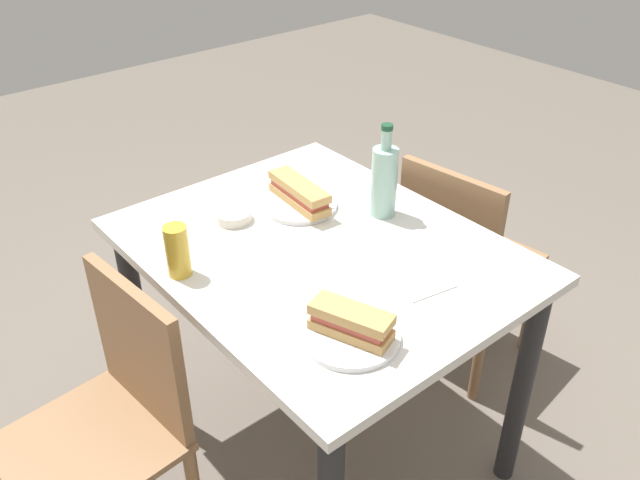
{
  "coord_description": "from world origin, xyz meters",
  "views": [
    {
      "loc": [
        1.19,
        -0.99,
        1.79
      ],
      "look_at": [
        0.0,
        0.0,
        0.8
      ],
      "focal_mm": 37.82,
      "sensor_mm": 36.0,
      "label": 1
    }
  ],
  "objects_px": {
    "knife_far": "(357,318)",
    "knife_near": "(311,196)",
    "dining_table": "(320,283)",
    "chair_near": "(114,415)",
    "plate_near": "(299,205)",
    "plate_far": "(351,336)",
    "baguette_sandwich_far": "(351,322)",
    "olive_bowl": "(233,216)",
    "chair_far": "(459,257)",
    "water_bottle": "(384,180)",
    "beer_glass": "(177,251)",
    "baguette_sandwich_near": "(299,193)"
  },
  "relations": [
    {
      "from": "plate_far",
      "to": "knife_far",
      "type": "bearing_deg",
      "value": 121.9
    },
    {
      "from": "dining_table",
      "to": "knife_near",
      "type": "relative_size",
      "value": 5.98
    },
    {
      "from": "baguette_sandwich_near",
      "to": "water_bottle",
      "type": "distance_m",
      "value": 0.26
    },
    {
      "from": "beer_glass",
      "to": "olive_bowl",
      "type": "xyz_separation_m",
      "value": [
        -0.14,
        0.26,
        -0.06
      ]
    },
    {
      "from": "knife_far",
      "to": "baguette_sandwich_near",
      "type": "bearing_deg",
      "value": 155.48
    },
    {
      "from": "plate_near",
      "to": "water_bottle",
      "type": "relative_size",
      "value": 0.8
    },
    {
      "from": "knife_far",
      "to": "knife_near",
      "type": "bearing_deg",
      "value": 151.32
    },
    {
      "from": "chair_near",
      "to": "chair_far",
      "type": "bearing_deg",
      "value": 85.83
    },
    {
      "from": "olive_bowl",
      "to": "chair_far",
      "type": "bearing_deg",
      "value": 69.09
    },
    {
      "from": "plate_near",
      "to": "knife_near",
      "type": "distance_m",
      "value": 0.05
    },
    {
      "from": "plate_far",
      "to": "baguette_sandwich_far",
      "type": "relative_size",
      "value": 1.13
    },
    {
      "from": "chair_far",
      "to": "baguette_sandwich_far",
      "type": "bearing_deg",
      "value": -67.95
    },
    {
      "from": "plate_near",
      "to": "baguette_sandwich_near",
      "type": "relative_size",
      "value": 0.93
    },
    {
      "from": "baguette_sandwich_far",
      "to": "water_bottle",
      "type": "distance_m",
      "value": 0.58
    },
    {
      "from": "knife_near",
      "to": "olive_bowl",
      "type": "distance_m",
      "value": 0.25
    },
    {
      "from": "chair_far",
      "to": "beer_glass",
      "type": "relative_size",
      "value": 5.96
    },
    {
      "from": "chair_far",
      "to": "plate_far",
      "type": "xyz_separation_m",
      "value": [
        0.33,
        -0.81,
        0.31
      ]
    },
    {
      "from": "dining_table",
      "to": "knife_near",
      "type": "distance_m",
      "value": 0.29
    },
    {
      "from": "baguette_sandwich_near",
      "to": "olive_bowl",
      "type": "bearing_deg",
      "value": -107.28
    },
    {
      "from": "baguette_sandwich_near",
      "to": "chair_near",
      "type": "bearing_deg",
      "value": -79.95
    },
    {
      "from": "olive_bowl",
      "to": "baguette_sandwich_far",
      "type": "bearing_deg",
      "value": -8.06
    },
    {
      "from": "baguette_sandwich_far",
      "to": "beer_glass",
      "type": "bearing_deg",
      "value": -160.27
    },
    {
      "from": "plate_near",
      "to": "knife_far",
      "type": "bearing_deg",
      "value": -24.52
    },
    {
      "from": "plate_near",
      "to": "beer_glass",
      "type": "relative_size",
      "value": 1.62
    },
    {
      "from": "chair_far",
      "to": "knife_far",
      "type": "height_order",
      "value": "chair_far"
    },
    {
      "from": "dining_table",
      "to": "plate_near",
      "type": "bearing_deg",
      "value": 156.28
    },
    {
      "from": "chair_near",
      "to": "plate_near",
      "type": "distance_m",
      "value": 0.79
    },
    {
      "from": "knife_near",
      "to": "knife_far",
      "type": "relative_size",
      "value": 1.0
    },
    {
      "from": "chair_near",
      "to": "plate_far",
      "type": "height_order",
      "value": "chair_near"
    },
    {
      "from": "chair_near",
      "to": "beer_glass",
      "type": "xyz_separation_m",
      "value": [
        -0.05,
        0.26,
        0.37
      ]
    },
    {
      "from": "plate_near",
      "to": "baguette_sandwich_near",
      "type": "xyz_separation_m",
      "value": [
        -0.0,
        0.0,
        0.04
      ]
    },
    {
      "from": "knife_far",
      "to": "olive_bowl",
      "type": "bearing_deg",
      "value": 176.11
    },
    {
      "from": "chair_near",
      "to": "baguette_sandwich_far",
      "type": "height_order",
      "value": "baguette_sandwich_far"
    },
    {
      "from": "dining_table",
      "to": "beer_glass",
      "type": "bearing_deg",
      "value": -109.99
    },
    {
      "from": "chair_far",
      "to": "knife_near",
      "type": "bearing_deg",
      "value": -114.99
    },
    {
      "from": "chair_near",
      "to": "baguette_sandwich_far",
      "type": "xyz_separation_m",
      "value": [
        0.42,
        0.43,
        0.35
      ]
    },
    {
      "from": "dining_table",
      "to": "knife_near",
      "type": "xyz_separation_m",
      "value": [
        -0.21,
        0.14,
        0.14
      ]
    },
    {
      "from": "chair_near",
      "to": "water_bottle",
      "type": "xyz_separation_m",
      "value": [
        0.06,
        0.88,
        0.41
      ]
    },
    {
      "from": "beer_glass",
      "to": "chair_near",
      "type": "bearing_deg",
      "value": -78.97
    },
    {
      "from": "dining_table",
      "to": "chair_near",
      "type": "bearing_deg",
      "value": -97.38
    },
    {
      "from": "baguette_sandwich_near",
      "to": "beer_glass",
      "type": "height_order",
      "value": "beer_glass"
    },
    {
      "from": "chair_far",
      "to": "knife_far",
      "type": "bearing_deg",
      "value": -68.6
    },
    {
      "from": "chair_far",
      "to": "knife_near",
      "type": "distance_m",
      "value": 0.62
    },
    {
      "from": "chair_near",
      "to": "plate_near",
      "type": "xyz_separation_m",
      "value": [
        -0.13,
        0.71,
        0.31
      ]
    },
    {
      "from": "dining_table",
      "to": "knife_far",
      "type": "height_order",
      "value": "knife_far"
    },
    {
      "from": "chair_far",
      "to": "chair_near",
      "type": "height_order",
      "value": "same"
    },
    {
      "from": "water_bottle",
      "to": "beer_glass",
      "type": "height_order",
      "value": "water_bottle"
    },
    {
      "from": "water_bottle",
      "to": "chair_near",
      "type": "bearing_deg",
      "value": -94.01
    },
    {
      "from": "chair_near",
      "to": "beer_glass",
      "type": "relative_size",
      "value": 5.96
    },
    {
      "from": "dining_table",
      "to": "chair_near",
      "type": "xyz_separation_m",
      "value": [
        -0.08,
        -0.62,
        -0.18
      ]
    }
  ]
}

